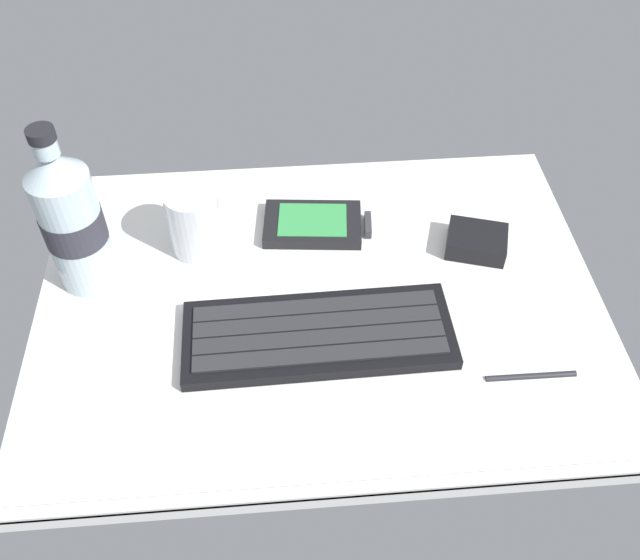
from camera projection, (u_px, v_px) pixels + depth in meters
ground_plane at (320, 305)px, 79.81cm from camera, size 64.00×48.00×2.80cm
keyboard at (318, 334)px, 74.68cm from camera, size 29.18×11.48×1.70cm
handheld_device at (318, 224)px, 86.42cm from camera, size 13.29×8.73×1.50cm
juice_cup at (195, 223)px, 81.87cm from camera, size 6.40×6.40×8.50cm
water_bottle at (72, 220)px, 74.74cm from camera, size 6.73×6.73×20.80cm
charger_block at (477, 241)px, 83.66cm from camera, size 8.34×7.41×2.40cm
stylus_pen at (531, 375)px, 71.72cm from camera, size 9.51×0.79×0.70cm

